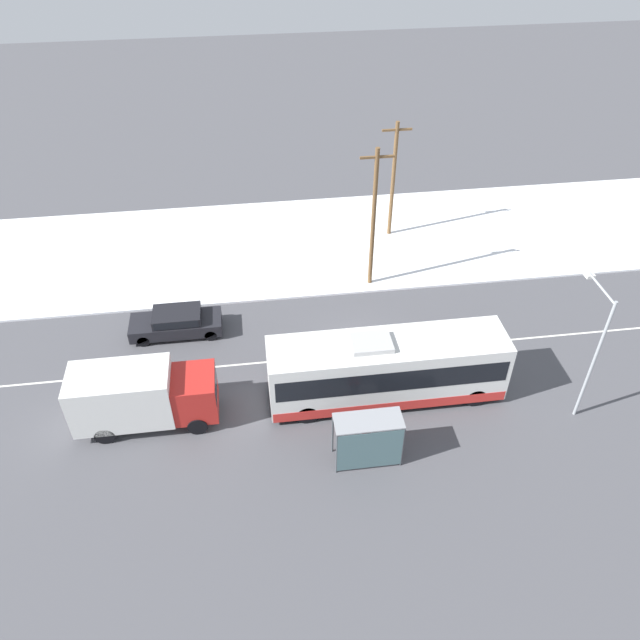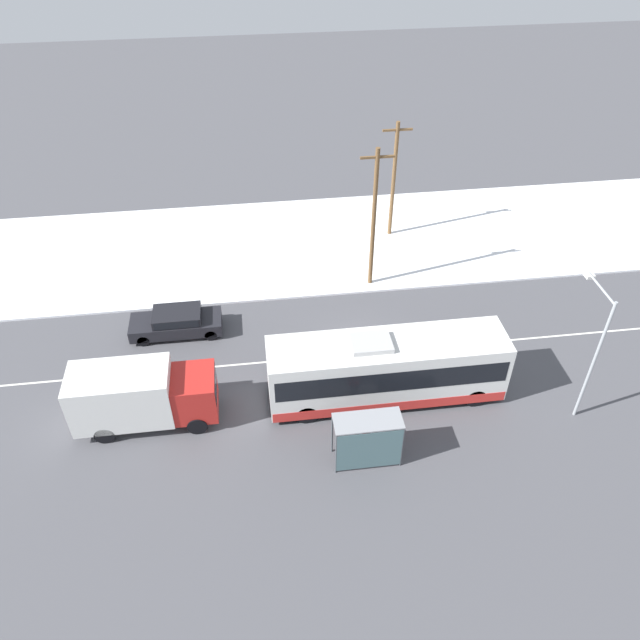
{
  "view_description": "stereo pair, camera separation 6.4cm",
  "coord_description": "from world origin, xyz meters",
  "px_view_note": "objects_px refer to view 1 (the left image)",
  "views": [
    {
      "loc": [
        -5.14,
        -23.13,
        21.47
      ],
      "look_at": [
        -1.84,
        1.27,
        1.4
      ],
      "focal_mm": 35.0,
      "sensor_mm": 36.0,
      "label": 1
    },
    {
      "loc": [
        -5.08,
        -23.14,
        21.47
      ],
      "look_at": [
        -1.84,
        1.27,
        1.4
      ],
      "focal_mm": 35.0,
      "sensor_mm": 36.0,
      "label": 2
    }
  ],
  "objects_px": {
    "box_truck": "(141,395)",
    "utility_pole_roadside": "(374,218)",
    "bus_shelter": "(369,437)",
    "utility_pole_snowlot": "(393,179)",
    "pedestrian_at_stop": "(366,428)",
    "streetlamp": "(593,337)",
    "sedan_car": "(176,322)",
    "city_bus": "(387,369)"
  },
  "relations": [
    {
      "from": "box_truck",
      "to": "utility_pole_snowlot",
      "type": "distance_m",
      "value": 20.45
    },
    {
      "from": "pedestrian_at_stop",
      "to": "bus_shelter",
      "type": "relative_size",
      "value": 0.58
    },
    {
      "from": "city_bus",
      "to": "bus_shelter",
      "type": "relative_size",
      "value": 3.84
    },
    {
      "from": "box_truck",
      "to": "utility_pole_snowlot",
      "type": "relative_size",
      "value": 0.82
    },
    {
      "from": "box_truck",
      "to": "utility_pole_roadside",
      "type": "bearing_deg",
      "value": 36.9
    },
    {
      "from": "city_bus",
      "to": "sedan_car",
      "type": "bearing_deg",
      "value": 148.97
    },
    {
      "from": "sedan_car",
      "to": "bus_shelter",
      "type": "bearing_deg",
      "value": 130.4
    },
    {
      "from": "box_truck",
      "to": "utility_pole_roadside",
      "type": "height_order",
      "value": "utility_pole_roadside"
    },
    {
      "from": "pedestrian_at_stop",
      "to": "utility_pole_snowlot",
      "type": "xyz_separation_m",
      "value": [
        4.82,
        16.93,
        2.99
      ]
    },
    {
      "from": "bus_shelter",
      "to": "utility_pole_snowlot",
      "type": "distance_m",
      "value": 18.82
    },
    {
      "from": "streetlamp",
      "to": "utility_pole_roadside",
      "type": "bearing_deg",
      "value": 124.38
    },
    {
      "from": "city_bus",
      "to": "utility_pole_snowlot",
      "type": "height_order",
      "value": "utility_pole_snowlot"
    },
    {
      "from": "streetlamp",
      "to": "pedestrian_at_stop",
      "type": "bearing_deg",
      "value": -174.41
    },
    {
      "from": "utility_pole_snowlot",
      "to": "pedestrian_at_stop",
      "type": "bearing_deg",
      "value": -105.9
    },
    {
      "from": "utility_pole_roadside",
      "to": "streetlamp",
      "type": "bearing_deg",
      "value": -55.62
    },
    {
      "from": "bus_shelter",
      "to": "utility_pole_snowlot",
      "type": "xyz_separation_m",
      "value": [
        4.96,
        18.01,
        2.32
      ]
    },
    {
      "from": "sedan_car",
      "to": "utility_pole_roadside",
      "type": "distance_m",
      "value": 11.92
    },
    {
      "from": "utility_pole_snowlot",
      "to": "utility_pole_roadside",
      "type": "bearing_deg",
      "value": -113.94
    },
    {
      "from": "utility_pole_snowlot",
      "to": "streetlamp",
      "type": "bearing_deg",
      "value": -72.52
    },
    {
      "from": "box_truck",
      "to": "pedestrian_at_stop",
      "type": "xyz_separation_m",
      "value": [
        9.6,
        -2.62,
        -0.65
      ]
    },
    {
      "from": "bus_shelter",
      "to": "utility_pole_roadside",
      "type": "distance_m",
      "value": 13.33
    },
    {
      "from": "bus_shelter",
      "to": "utility_pole_roadside",
      "type": "relative_size",
      "value": 0.34
    },
    {
      "from": "streetlamp",
      "to": "utility_pole_roadside",
      "type": "xyz_separation_m",
      "value": [
        -7.35,
        10.74,
        0.21
      ]
    },
    {
      "from": "city_bus",
      "to": "box_truck",
      "type": "height_order",
      "value": "city_bus"
    },
    {
      "from": "sedan_car",
      "to": "pedestrian_at_stop",
      "type": "xyz_separation_m",
      "value": [
        8.44,
        -8.68,
        0.23
      ]
    },
    {
      "from": "box_truck",
      "to": "sedan_car",
      "type": "height_order",
      "value": "box_truck"
    },
    {
      "from": "city_bus",
      "to": "utility_pole_snowlot",
      "type": "distance_m",
      "value": 14.77
    },
    {
      "from": "utility_pole_roadside",
      "to": "utility_pole_snowlot",
      "type": "relative_size",
      "value": 1.11
    },
    {
      "from": "city_bus",
      "to": "sedan_car",
      "type": "height_order",
      "value": "city_bus"
    },
    {
      "from": "box_truck",
      "to": "sedan_car",
      "type": "distance_m",
      "value": 6.24
    },
    {
      "from": "streetlamp",
      "to": "utility_pole_roadside",
      "type": "distance_m",
      "value": 13.02
    },
    {
      "from": "city_bus",
      "to": "utility_pole_snowlot",
      "type": "bearing_deg",
      "value": 76.61
    },
    {
      "from": "pedestrian_at_stop",
      "to": "streetlamp",
      "type": "xyz_separation_m",
      "value": [
        9.85,
        0.96,
        3.19
      ]
    },
    {
      "from": "bus_shelter",
      "to": "streetlamp",
      "type": "distance_m",
      "value": 10.5
    },
    {
      "from": "utility_pole_roadside",
      "to": "utility_pole_snowlot",
      "type": "height_order",
      "value": "utility_pole_roadside"
    },
    {
      "from": "sedan_car",
      "to": "bus_shelter",
      "type": "height_order",
      "value": "bus_shelter"
    },
    {
      "from": "pedestrian_at_stop",
      "to": "utility_pole_roadside",
      "type": "distance_m",
      "value": 12.44
    },
    {
      "from": "city_bus",
      "to": "box_truck",
      "type": "bearing_deg",
      "value": -179.38
    },
    {
      "from": "sedan_car",
      "to": "streetlamp",
      "type": "height_order",
      "value": "streetlamp"
    },
    {
      "from": "streetlamp",
      "to": "utility_pole_roadside",
      "type": "height_order",
      "value": "utility_pole_roadside"
    },
    {
      "from": "sedan_car",
      "to": "pedestrian_at_stop",
      "type": "relative_size",
      "value": 2.9
    },
    {
      "from": "sedan_car",
      "to": "streetlamp",
      "type": "relative_size",
      "value": 0.73
    }
  ]
}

